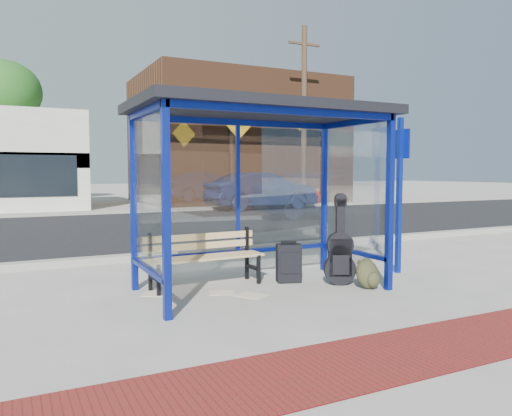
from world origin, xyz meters
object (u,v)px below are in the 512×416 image
guitar_bag (340,254)px  suitcase (289,263)px  fire_hydrant (317,196)px  bench (204,255)px  parked_car (262,191)px  backpack (368,275)px

guitar_bag → suitcase: bearing=165.3°
guitar_bag → fire_hydrant: (8.95, 14.10, -0.01)m
bench → suitcase: bench is taller
bench → parked_car: (7.10, 12.12, 0.33)m
bench → fire_hydrant: size_ratio=2.10×
bench → backpack: 2.22m
guitar_bag → backpack: bearing=-36.6°
bench → suitcase: 1.20m
bench → guitar_bag: guitar_bag is taller
fire_hydrant → bench: bearing=-128.6°
bench → parked_car: bearing=57.3°
bench → guitar_bag: size_ratio=1.37×
fire_hydrant → guitar_bag: bearing=-122.4°
backpack → guitar_bag: bearing=117.5°
guitar_bag → fire_hydrant: 16.70m
bench → backpack: bearing=-33.0°
guitar_bag → backpack: (0.20, -0.37, -0.25)m
suitcase → backpack: bearing=-28.6°
bench → suitcase: size_ratio=2.76×
suitcase → parked_car: size_ratio=0.13×
guitar_bag → parked_car: bearing=92.0°
suitcase → parked_car: parked_car is taller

